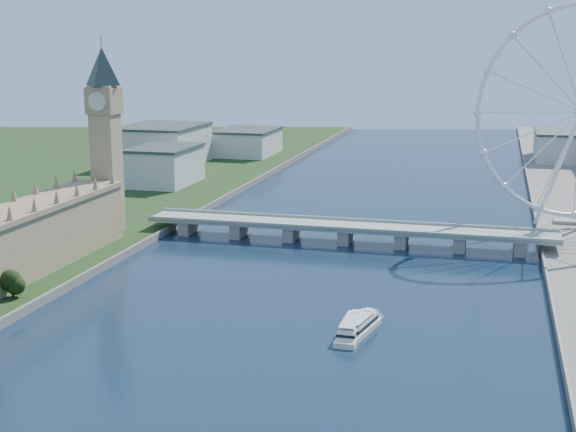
% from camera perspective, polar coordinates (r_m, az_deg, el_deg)
% --- Properties ---
extents(big_ben, '(20.02, 20.02, 110.00)m').
position_cam_1_polar(big_ben, '(442.40, -12.91, 6.92)').
color(big_ben, tan).
rests_on(big_ben, ground).
extents(westminster_bridge, '(220.00, 22.00, 9.50)m').
position_cam_1_polar(westminster_bridge, '(431.20, 4.16, -1.01)').
color(westminster_bridge, gray).
rests_on(westminster_bridge, ground).
extents(city_skyline, '(505.00, 280.00, 32.00)m').
position_cam_1_polar(city_skyline, '(679.85, 11.47, 4.50)').
color(city_skyline, beige).
rests_on(city_skyline, ground).
extents(tour_boat_near, '(13.61, 30.92, 6.63)m').
position_cam_1_polar(tour_boat_near, '(301.06, 5.18, -8.23)').
color(tour_boat_near, silver).
rests_on(tour_boat_near, ground).
extents(tour_boat_far, '(8.38, 31.15, 6.87)m').
position_cam_1_polar(tour_boat_far, '(297.20, 4.52, -8.49)').
color(tour_boat_far, beige).
rests_on(tour_boat_far, ground).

